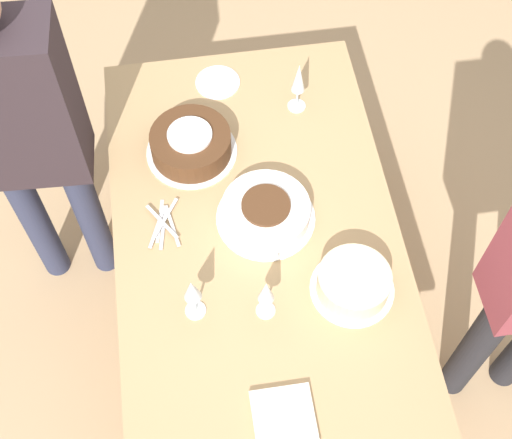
{
  "coord_description": "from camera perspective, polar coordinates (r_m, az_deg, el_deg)",
  "views": [
    {
      "loc": [
        1.2,
        -0.18,
        2.86
      ],
      "look_at": [
        0.0,
        0.0,
        0.83
      ],
      "focal_mm": 50.0,
      "sensor_mm": 36.0,
      "label": 1
    }
  ],
  "objects": [
    {
      "name": "wine_glass_far",
      "position": [
        2.15,
        0.81,
        -5.86
      ],
      "size": [
        0.06,
        0.06,
        0.2
      ],
      "color": "silver",
      "rests_on": "dining_table"
    },
    {
      "name": "person_cutting",
      "position": [
        2.54,
        -18.1,
        6.74
      ],
      "size": [
        0.24,
        0.41,
        1.59
      ],
      "rotation": [
        0.0,
        0.0,
        1.52
      ],
      "color": "#2D334C",
      "rests_on": "ground_plane"
    },
    {
      "name": "cake_back_decorated",
      "position": [
        2.28,
        7.81,
        -5.05
      ],
      "size": [
        0.27,
        0.27,
        0.1
      ],
      "color": "white",
      "rests_on": "dining_table"
    },
    {
      "name": "dining_table",
      "position": [
        2.51,
        -0.0,
        -1.86
      ],
      "size": [
        1.61,
        0.96,
        0.78
      ],
      "color": "tan",
      "rests_on": "ground_plane"
    },
    {
      "name": "wine_glass_near",
      "position": [
        2.15,
        -5.13,
        -5.76
      ],
      "size": [
        0.07,
        0.07,
        0.2
      ],
      "color": "silver",
      "rests_on": "dining_table"
    },
    {
      "name": "wine_glass_extra",
      "position": [
        2.61,
        3.42,
        11.09
      ],
      "size": [
        0.07,
        0.07,
        0.22
      ],
      "color": "silver",
      "rests_on": "dining_table"
    },
    {
      "name": "napkin_stack",
      "position": [
        2.15,
        2.23,
        -15.55
      ],
      "size": [
        0.18,
        0.18,
        0.02
      ],
      "color": "silver",
      "rests_on": "dining_table"
    },
    {
      "name": "dessert_plate_left",
      "position": [
        2.79,
        -3.08,
        10.9
      ],
      "size": [
        0.17,
        0.17,
        0.01
      ],
      "color": "silver",
      "rests_on": "dining_table"
    },
    {
      "name": "fork_pile",
      "position": [
        2.43,
        -7.43,
        -0.31
      ],
      "size": [
        0.2,
        0.12,
        0.02
      ],
      "color": "silver",
      "rests_on": "dining_table"
    },
    {
      "name": "ground_plane",
      "position": [
        3.11,
        -0.0,
        -7.88
      ],
      "size": [
        12.0,
        12.0,
        0.0
      ],
      "primitive_type": "plane",
      "color": "tan"
    },
    {
      "name": "cake_center_white",
      "position": [
        2.4,
        0.79,
        0.6
      ],
      "size": [
        0.34,
        0.34,
        0.09
      ],
      "color": "white",
      "rests_on": "dining_table"
    },
    {
      "name": "cake_front_chocolate",
      "position": [
        2.56,
        -5.23,
        6.05
      ],
      "size": [
        0.33,
        0.33,
        0.11
      ],
      "color": "white",
      "rests_on": "dining_table"
    }
  ]
}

